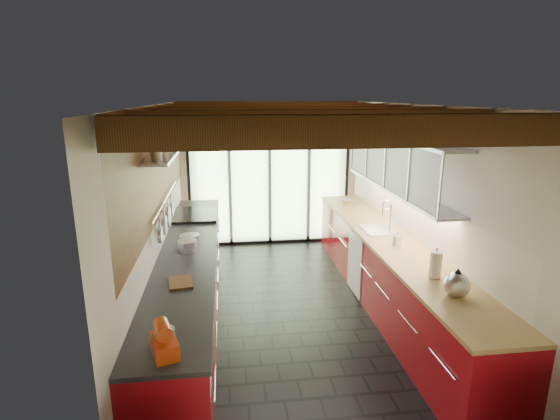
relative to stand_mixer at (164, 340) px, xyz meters
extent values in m
plane|color=black|center=(1.27, 2.24, -1.02)|extent=(5.50, 5.50, 0.00)
plane|color=silver|center=(1.27, 4.99, 0.28)|extent=(3.20, 0.00, 3.20)
plane|color=silver|center=(1.27, -0.51, 0.28)|extent=(3.20, 0.00, 3.20)
plane|color=silver|center=(-0.33, 2.24, 0.28)|extent=(0.00, 5.50, 5.50)
plane|color=silver|center=(2.87, 2.24, 0.28)|extent=(0.00, 5.50, 5.50)
plane|color=#472814|center=(1.27, 2.24, 1.58)|extent=(5.50, 5.50, 0.00)
cube|color=#593316|center=(1.27, -0.01, 1.46)|extent=(3.14, 0.14, 0.22)
cube|color=#593316|center=(1.27, 0.89, 1.46)|extent=(3.14, 0.14, 0.22)
cube|color=#593316|center=(1.27, 1.79, 1.46)|extent=(3.14, 0.14, 0.22)
cube|color=#593316|center=(1.27, 2.69, 1.46)|extent=(3.14, 0.14, 0.22)
cube|color=#593316|center=(1.27, 3.59, 1.46)|extent=(3.14, 0.14, 0.22)
cube|color=#593316|center=(1.27, 4.49, 1.46)|extent=(3.14, 0.14, 0.22)
cube|color=brown|center=(1.27, 4.95, 1.33)|extent=(3.14, 0.06, 0.50)
plane|color=brown|center=(-0.30, 2.44, 0.95)|extent=(0.00, 4.90, 4.90)
plane|color=#C6EAAD|center=(1.27, 4.98, 0.05)|extent=(2.90, 0.00, 2.90)
cube|color=black|center=(-0.18, 4.96, 0.05)|extent=(0.05, 0.04, 2.15)
cube|color=black|center=(2.72, 4.96, 0.05)|extent=(0.05, 0.04, 2.15)
cube|color=black|center=(1.27, 4.93, 0.05)|extent=(0.06, 0.05, 2.15)
cube|color=black|center=(1.27, 4.93, 1.13)|extent=(2.90, 0.05, 0.06)
cylinder|color=#AD0D0E|center=(1.27, 4.91, 1.33)|extent=(0.34, 0.04, 0.34)
cylinder|color=beige|center=(1.27, 4.89, 1.33)|extent=(0.28, 0.02, 0.28)
cube|color=maroon|center=(-0.01, 2.24, -0.58)|extent=(0.65, 5.00, 0.88)
cube|color=black|center=(-0.01, 2.24, -0.12)|extent=(0.68, 5.00, 0.04)
cube|color=silver|center=(-0.01, 3.69, -0.58)|extent=(0.66, 0.90, 0.90)
cube|color=black|center=(-0.01, 3.69, -0.09)|extent=(0.65, 0.90, 0.06)
cube|color=maroon|center=(2.54, 2.24, -0.58)|extent=(0.65, 5.00, 0.88)
cube|color=tan|center=(2.54, 2.24, -0.12)|extent=(0.68, 5.00, 0.04)
cube|color=white|center=(2.21, 2.64, -0.58)|extent=(0.02, 0.60, 0.84)
cube|color=silver|center=(2.54, 2.64, -0.10)|extent=(0.45, 0.52, 0.02)
cylinder|color=silver|center=(2.69, 2.64, 0.08)|extent=(0.02, 0.02, 0.34)
torus|color=silver|center=(2.63, 2.64, 0.25)|extent=(0.14, 0.02, 0.14)
plane|color=silver|center=(2.53, 2.54, 0.83)|extent=(0.00, 3.00, 3.00)
cube|color=#9EA0A5|center=(2.70, 2.54, 0.49)|extent=(0.34, 3.00, 0.03)
cube|color=#9EA0A5|center=(2.70, 2.54, 1.16)|extent=(0.34, 3.00, 0.03)
cylinder|color=silver|center=(-0.27, 2.54, 0.45)|extent=(0.02, 2.20, 0.02)
cube|color=silver|center=(-0.18, 2.44, 1.08)|extent=(0.28, 2.60, 0.03)
cylinder|color=silver|center=(-0.23, 1.64, 0.27)|extent=(0.04, 0.18, 0.18)
cylinder|color=silver|center=(-0.23, 1.99, 0.27)|extent=(0.04, 0.22, 0.22)
cylinder|color=silver|center=(-0.23, 2.34, 0.27)|extent=(0.04, 0.26, 0.26)
cylinder|color=silver|center=(-0.23, 2.69, 0.27)|extent=(0.04, 0.18, 0.18)
cube|color=red|center=(0.00, -0.01, -0.04)|extent=(0.24, 0.33, 0.12)
cylinder|color=red|center=(0.00, -0.03, 0.10)|extent=(0.16, 0.21, 0.11)
cylinder|color=silver|center=(0.00, 0.04, 0.00)|extent=(0.18, 0.18, 0.12)
cylinder|color=silver|center=(0.00, 2.11, -0.04)|extent=(0.24, 0.24, 0.14)
cylinder|color=silver|center=(0.00, 2.46, -0.06)|extent=(0.27, 0.27, 0.09)
cube|color=brown|center=(0.00, 1.19, -0.09)|extent=(0.26, 0.34, 0.03)
sphere|color=silver|center=(2.54, 0.61, 0.02)|extent=(0.30, 0.30, 0.24)
cone|color=black|center=(2.54, 0.61, 0.15)|extent=(0.11, 0.11, 0.07)
cylinder|color=silver|center=(2.54, 0.74, 0.03)|extent=(0.05, 0.09, 0.05)
cylinder|color=white|center=(2.54, 1.03, 0.03)|extent=(0.13, 0.13, 0.27)
cylinder|color=silver|center=(2.54, 1.03, 0.20)|extent=(0.03, 0.03, 0.05)
imported|color=silver|center=(2.54, 2.02, -0.02)|extent=(0.09, 0.10, 0.18)
imported|color=silver|center=(2.54, 4.25, -0.08)|extent=(0.23, 0.23, 0.05)
camera|label=1|loc=(0.47, -2.84, 1.69)|focal=28.00mm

